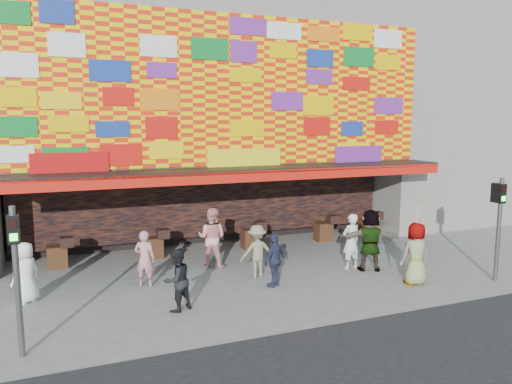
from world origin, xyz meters
TOP-DOWN VIEW (x-y plane):
  - ground at (0.00, 0.00)m, footprint 90.00×90.00m
  - shop_building at (0.00, 8.18)m, footprint 15.20×9.40m
  - neighbor_right at (13.00, 8.00)m, footprint 11.00×8.00m
  - signal_left at (-6.20, -1.50)m, footprint 0.22×0.20m
  - signal_right at (6.20, -1.50)m, footprint 0.22×0.20m
  - ped_a at (-6.24, 1.68)m, footprint 0.91×0.87m
  - ped_b at (-3.24, 1.82)m, footprint 0.69×0.60m
  - ped_c at (-2.82, -0.30)m, footprint 0.93×0.85m
  - ped_d at (-0.05, 1.37)m, footprint 1.03×0.61m
  - ped_e at (0.10, 0.45)m, footprint 0.93×0.77m
  - ped_f at (3.43, 0.73)m, footprint 1.85×1.26m
  - ped_g at (3.85, -0.86)m, footprint 0.88×0.59m
  - ped_h at (3.00, 1.11)m, footprint 0.67×0.48m
  - ped_i at (-0.96, 2.92)m, footprint 1.16×1.11m
  - parasol at (3.85, -0.86)m, footprint 1.01×1.02m

SIDE VIEW (x-z plane):
  - ground at x=0.00m, z-range 0.00..0.00m
  - ped_e at x=0.10m, z-range 0.00..1.49m
  - ped_c at x=-2.82m, z-range 0.00..1.54m
  - ped_a at x=-6.24m, z-range 0.00..1.57m
  - ped_d at x=-0.05m, z-range 0.00..1.57m
  - ped_b at x=-3.24m, z-range 0.00..1.59m
  - ped_h at x=3.00m, z-range 0.00..1.74m
  - ped_g at x=3.85m, z-range 0.00..1.77m
  - ped_i at x=-0.96m, z-range 0.00..1.88m
  - ped_f at x=3.43m, z-range 0.00..1.92m
  - signal_left at x=-6.20m, z-range 0.36..3.36m
  - signal_right at x=6.20m, z-range 0.36..3.36m
  - parasol at x=3.85m, z-range 1.22..3.00m
  - shop_building at x=0.00m, z-range 0.23..10.23m
  - neighbor_right at x=13.00m, z-range 0.00..12.00m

